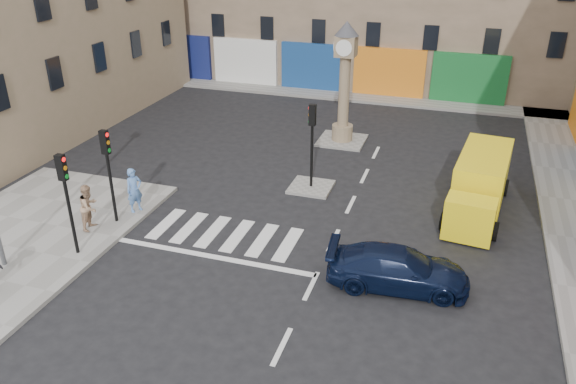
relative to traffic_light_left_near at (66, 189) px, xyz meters
The scene contains 13 objects.
ground 8.71m from the traffic_light_left_near, ahead, with size 120.00×120.00×0.00m, color black.
sidewalk_right 19.79m from the traffic_light_left_near, 29.96° to the left, with size 2.60×30.00×0.15m, color gray.
sidewalk_far 22.56m from the traffic_light_left_near, 78.94° to the left, with size 32.00×2.40×0.15m, color gray.
island_near 10.35m from the traffic_light_left_near, 51.07° to the left, with size 1.80×1.80×0.12m, color gray.
island_far 15.38m from the traffic_light_left_near, 65.46° to the left, with size 2.40×2.40×0.12m, color gray.
traffic_light_left_near is the anchor object (origin of this frame).
traffic_light_left_far 2.40m from the traffic_light_left_near, 90.00° to the left, with size 0.28×0.22×3.70m.
traffic_light_island 10.03m from the traffic_light_left_near, 51.07° to the left, with size 0.28×0.22×3.70m.
clock_pillar 15.19m from the traffic_light_left_near, 65.45° to the left, with size 1.20×1.20×6.10m.
navy_sedan 11.21m from the traffic_light_left_near, ahead, with size 1.84×4.52×1.31m, color black.
yellow_van 15.58m from the traffic_light_left_near, 31.32° to the left, with size 2.58×6.23×2.21m.
pedestrian_blue 3.73m from the traffic_light_left_near, 84.92° to the left, with size 0.66×0.44×1.82m, color #5986CC.
pedestrian_tan 2.34m from the traffic_light_left_near, 108.44° to the left, with size 0.87×0.67×1.78m, color tan.
Camera 1 is at (3.89, -13.44, 10.75)m, focal length 35.00 mm.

